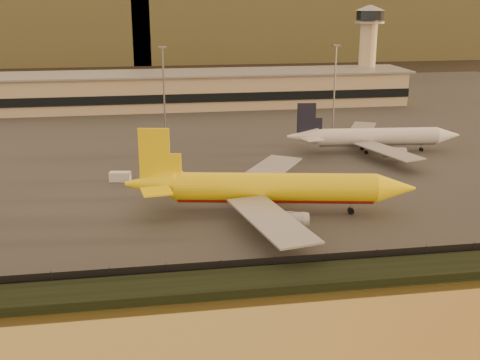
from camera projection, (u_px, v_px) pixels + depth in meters
name	position (u px, v px, depth m)	size (l,w,h in m)	color
ground	(246.00, 239.00, 101.59)	(900.00, 900.00, 0.00)	black
embankment	(267.00, 281.00, 85.36)	(320.00, 7.00, 1.40)	black
tarmac	(195.00, 124.00, 191.10)	(320.00, 220.00, 0.20)	#2D2D2D
perimeter_fence	(261.00, 265.00, 88.95)	(300.00, 0.05, 2.20)	black
terminal_building	(147.00, 91.00, 215.83)	(202.00, 25.00, 12.60)	tan
control_tower	(368.00, 43.00, 229.42)	(11.20, 11.20, 35.50)	tan
apron_light_masts	(253.00, 82.00, 169.93)	(152.20, 12.20, 25.40)	slate
distant_hills	(131.00, 6.00, 409.54)	(470.00, 160.00, 70.00)	brown
dhl_cargo_jet	(270.00, 189.00, 111.73)	(53.98, 52.14, 16.18)	yellow
white_narrowbody_jet	(374.00, 137.00, 155.67)	(45.60, 44.33, 13.09)	silver
gse_vehicle_yellow	(234.00, 179.00, 130.26)	(4.55, 2.05, 2.05)	yellow
gse_vehicle_white	(120.00, 177.00, 132.22)	(4.54, 2.04, 2.04)	silver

